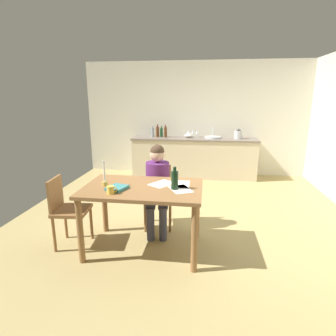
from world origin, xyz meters
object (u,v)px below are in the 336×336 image
object	(u,v)px
book_magazine	(117,188)
wine_glass_back_left	(188,132)
person_seated	(157,183)
wine_bottle_on_table	(175,180)
dining_table	(143,196)
chair_side_empty	(67,208)
mixing_bowl	(188,136)
sink_unit	(213,137)
wine_glass_near_sink	(197,132)
bottle_sauce	(166,132)
bottle_wine_red	(161,132)
stovetop_kettle	(238,134)
coffee_mug	(111,190)
chair_at_table	(158,193)
wine_glass_by_kettle	(193,132)
bottle_vinegar	(158,132)
bottle_oil	(153,132)
candlestick	(105,179)

from	to	relation	value
book_magazine	wine_glass_back_left	world-z (taller)	wine_glass_back_left
person_seated	wine_bottle_on_table	size ratio (longest dim) A/B	4.61
dining_table	chair_side_empty	distance (m)	0.97
mixing_bowl	book_magazine	bearing A→B (deg)	-99.23
sink_unit	wine_glass_back_left	world-z (taller)	sink_unit
person_seated	wine_glass_back_left	distance (m)	2.95
sink_unit	wine_glass_near_sink	size ratio (longest dim) A/B	2.34
wine_bottle_on_table	wine_glass_back_left	distance (m)	3.50
book_magazine	bottle_sauce	size ratio (longest dim) A/B	0.77
bottle_wine_red	wine_glass_near_sink	bearing A→B (deg)	5.74
wine_bottle_on_table	wine_glass_back_left	size ratio (longest dim) A/B	1.68
stovetop_kettle	wine_glass_near_sink	size ratio (longest dim) A/B	1.43
bottle_sauce	coffee_mug	bearing A→B (deg)	-91.01
book_magazine	bottle_sauce	world-z (taller)	bottle_sauce
chair_at_table	wine_glass_by_kettle	bearing A→B (deg)	83.11
chair_side_empty	mixing_bowl	distance (m)	3.66
sink_unit	mixing_bowl	xyz separation A→B (m)	(-0.56, 0.06, 0.02)
bottle_sauce	mixing_bowl	xyz separation A→B (m)	(0.52, 0.05, -0.08)
chair_side_empty	dining_table	bearing A→B (deg)	2.46
stovetop_kettle	bottle_sauce	bearing A→B (deg)	179.49
mixing_bowl	wine_glass_by_kettle	world-z (taller)	wine_glass_by_kettle
mixing_bowl	wine_glass_near_sink	xyz separation A→B (m)	(0.19, 0.09, 0.07)
wine_bottle_on_table	wine_glass_by_kettle	xyz separation A→B (m)	(0.02, 3.49, 0.10)
coffee_mug	stovetop_kettle	xyz separation A→B (m)	(1.70, 3.60, 0.16)
book_magazine	wine_bottle_on_table	size ratio (longest dim) A/B	0.84
chair_side_empty	wine_bottle_on_table	world-z (taller)	wine_bottle_on_table
wine_glass_by_kettle	wine_glass_back_left	size ratio (longest dim) A/B	1.00
coffee_mug	bottle_sauce	distance (m)	3.61
bottle_vinegar	coffee_mug	bearing A→B (deg)	-87.96
dining_table	stovetop_kettle	size ratio (longest dim) A/B	6.24
stovetop_kettle	book_magazine	bearing A→B (deg)	-116.08
chair_side_empty	stovetop_kettle	xyz separation A→B (m)	(2.36, 3.35, 0.51)
bottle_sauce	dining_table	bearing A→B (deg)	-86.20
person_seated	book_magazine	world-z (taller)	person_seated
coffee_mug	wine_bottle_on_table	world-z (taller)	wine_bottle_on_table
dining_table	bottle_oil	xyz separation A→B (m)	(-0.53, 3.38, 0.32)
coffee_mug	bottle_sauce	world-z (taller)	bottle_sauce
person_seated	bottle_sauce	bearing A→B (deg)	96.12
book_magazine	wine_glass_by_kettle	bearing A→B (deg)	98.37
wine_bottle_on_table	bottle_wine_red	size ratio (longest dim) A/B	1.05
chair_side_empty	wine_glass_near_sink	xyz separation A→B (m)	(1.45, 3.50, 0.52)
chair_at_table	mixing_bowl	distance (m)	2.74
person_seated	sink_unit	distance (m)	2.90
sink_unit	mixing_bowl	world-z (taller)	sink_unit
candlestick	sink_unit	distance (m)	3.59
book_magazine	stovetop_kettle	size ratio (longest dim) A/B	0.99
book_magazine	wine_bottle_on_table	xyz separation A→B (m)	(0.64, 0.09, 0.09)
bottle_wine_red	chair_at_table	bearing A→B (deg)	-81.86
bottle_oil	stovetop_kettle	world-z (taller)	bottle_oil
coffee_mug	stovetop_kettle	size ratio (longest dim) A/B	0.52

